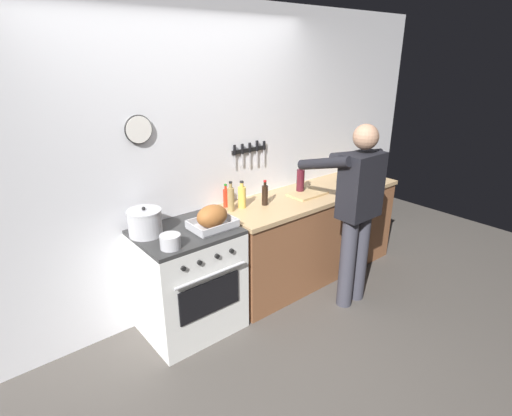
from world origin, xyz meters
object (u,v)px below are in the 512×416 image
object	(u,v)px
bottle_hot_sauce	(226,198)
bottle_vinegar	(231,199)
cutting_board	(307,194)
bottle_cooking_oil	(242,197)
stock_pot	(145,223)
saucepan	(170,241)
stove	(189,281)
roasting_pan	(212,218)
bottle_wine_red	(300,180)
bottle_soy_sauce	(265,195)
bottle_dish_soap	(301,180)
person_cook	(357,206)

from	to	relation	value
bottle_hot_sauce	bottle_vinegar	bearing A→B (deg)	-101.79
cutting_board	bottle_cooking_oil	bearing A→B (deg)	169.45
stock_pot	saucepan	distance (m)	0.32
bottle_cooking_oil	bottle_hot_sauce	bearing A→B (deg)	135.24
stove	saucepan	world-z (taller)	saucepan
stove	saucepan	distance (m)	0.58
stock_pot	roasting_pan	bearing A→B (deg)	-24.91
bottle_hot_sauce	bottle_wine_red	xyz separation A→B (m)	(0.79, -0.14, 0.04)
stock_pot	bottle_soy_sauce	xyz separation A→B (m)	(1.11, -0.09, -0.00)
stove	bottle_vinegar	distance (m)	0.77
roasting_pan	bottle_wine_red	bearing A→B (deg)	8.19
bottle_wine_red	bottle_cooking_oil	xyz separation A→B (m)	(-0.69, 0.04, -0.02)
saucepan	bottle_cooking_oil	size ratio (longest dim) A/B	0.61
saucepan	bottle_dish_soap	size ratio (longest dim) A/B	0.62
stove	cutting_board	size ratio (longest dim) A/B	2.50
saucepan	stove	bearing A→B (deg)	40.43
bottle_hot_sauce	bottle_wine_red	world-z (taller)	bottle_wine_red
bottle_wine_red	bottle_cooking_oil	world-z (taller)	bottle_wine_red
bottle_vinegar	stock_pot	bearing A→B (deg)	179.09
bottle_dish_soap	stove	bearing A→B (deg)	-174.58
cutting_board	bottle_hot_sauce	bearing A→B (deg)	163.90
bottle_vinegar	roasting_pan	bearing A→B (deg)	-148.41
bottle_wine_red	bottle_dish_soap	bearing A→B (deg)	41.80
stove	stock_pot	distance (m)	0.62
stock_pot	person_cook	bearing A→B (deg)	-23.83
stove	bottle_hot_sauce	bearing A→B (deg)	21.75
person_cook	bottle_vinegar	bearing A→B (deg)	47.76
cutting_board	bottle_soy_sauce	xyz separation A→B (m)	(-0.50, 0.05, 0.09)
cutting_board	bottle_vinegar	xyz separation A→B (m)	(-0.83, 0.12, 0.10)
roasting_pan	bottle_cooking_oil	size ratio (longest dim) A/B	1.44
roasting_pan	bottle_soy_sauce	xyz separation A→B (m)	(0.65, 0.13, 0.01)
person_cook	bottle_cooking_oil	world-z (taller)	person_cook
stock_pot	bottle_hot_sauce	bearing A→B (deg)	6.68
stock_pot	bottle_soy_sauce	size ratio (longest dim) A/B	1.11
person_cook	roasting_pan	world-z (taller)	person_cook
bottle_dish_soap	bottle_wine_red	distance (m)	0.10
cutting_board	bottle_hot_sauce	xyz separation A→B (m)	(-0.81, 0.23, 0.08)
bottle_soy_sauce	cutting_board	bearing A→B (deg)	-5.88
stock_pot	bottle_vinegar	bearing A→B (deg)	-0.91
cutting_board	bottle_dish_soap	size ratio (longest dim) A/B	1.50
saucepan	bottle_cooking_oil	xyz separation A→B (m)	(0.87, 0.31, 0.05)
stove	roasting_pan	distance (m)	0.58
bottle_soy_sauce	bottle_cooking_oil	size ratio (longest dim) A/B	0.95
saucepan	bottle_hot_sauce	world-z (taller)	bottle_hot_sauce
bottle_soy_sauce	bottle_cooking_oil	distance (m)	0.22
stove	person_cook	bearing A→B (deg)	-23.71
bottle_vinegar	bottle_cooking_oil	xyz separation A→B (m)	(0.12, 0.01, -0.01)
cutting_board	bottle_soy_sauce	world-z (taller)	bottle_soy_sauce
person_cook	saucepan	xyz separation A→B (m)	(-1.58, 0.40, -0.00)
stove	bottle_soy_sauce	xyz separation A→B (m)	(0.85, 0.04, 0.55)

